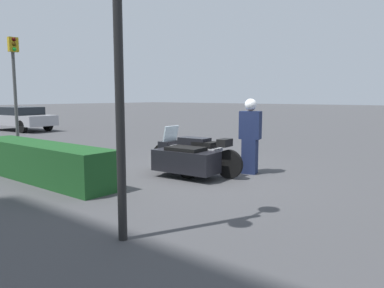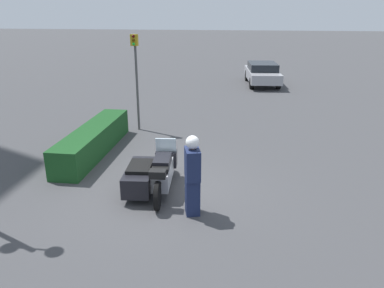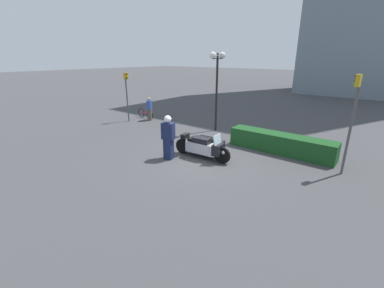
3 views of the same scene
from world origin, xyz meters
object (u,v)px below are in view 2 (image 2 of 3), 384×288
at_px(officer_rider, 192,174).
at_px(parked_car_background, 262,73).
at_px(hedge_bush_curbside, 94,140).
at_px(traffic_light_near, 136,69).
at_px(police_motorcycle, 151,172).

bearing_deg(officer_rider, parked_car_background, 67.15).
relative_size(hedge_bush_curbside, parked_car_background, 1.03).
height_order(officer_rider, traffic_light_near, traffic_light_near).
bearing_deg(hedge_bush_curbside, parked_car_background, -24.98).
relative_size(police_motorcycle, parked_car_background, 0.59).
bearing_deg(police_motorcycle, hedge_bush_curbside, 41.85).
bearing_deg(police_motorcycle, officer_rider, -135.73).
relative_size(officer_rider, traffic_light_near, 0.52).
height_order(police_motorcycle, traffic_light_near, traffic_light_near).
height_order(traffic_light_near, parked_car_background, traffic_light_near).
xyz_separation_m(police_motorcycle, traffic_light_near, (4.93, 1.68, 1.85)).
distance_m(hedge_bush_curbside, traffic_light_near, 3.30).
bearing_deg(officer_rider, traffic_light_near, 100.74).
distance_m(hedge_bush_curbside, parked_car_background, 13.88).
xyz_separation_m(police_motorcycle, hedge_bush_curbside, (2.34, 2.45, -0.05)).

